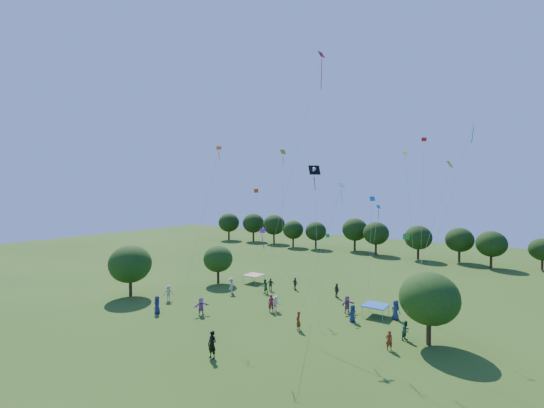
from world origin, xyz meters
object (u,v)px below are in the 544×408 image
(near_tree_north, at_px, (218,259))
(tent_blue, at_px, (376,305))
(tent_red_stripe, at_px, (254,275))
(man_in_black, at_px, (212,345))
(pirate_kite, at_px, (314,174))
(near_tree_west, at_px, (130,264))
(near_tree_east, at_px, (429,298))
(red_high_kite, at_px, (311,98))

(near_tree_north, distance_m, tent_blue, 21.49)
(tent_red_stripe, distance_m, tent_blue, 17.98)
(man_in_black, xyz_separation_m, pirate_kite, (2.58, 10.96, 12.79))
(man_in_black, bearing_deg, tent_blue, 65.16)
(tent_red_stripe, height_order, tent_blue, same)
(near_tree_west, bearing_deg, near_tree_north, 66.90)
(man_in_black, relative_size, pirate_kite, 0.15)
(near_tree_north, height_order, near_tree_east, near_tree_east)
(near_tree_west, distance_m, tent_red_stripe, 15.54)
(near_tree_west, xyz_separation_m, tent_blue, (25.70, 9.40, -2.73))
(man_in_black, relative_size, red_high_kite, 0.08)
(pirate_kite, bearing_deg, near_tree_west, -167.36)
(tent_blue, height_order, man_in_black, man_in_black)
(pirate_kite, bearing_deg, tent_red_stripe, 148.25)
(man_in_black, bearing_deg, tent_red_stripe, 118.30)
(near_tree_east, xyz_separation_m, man_in_black, (-12.60, -11.34, -2.72))
(near_tree_west, relative_size, pirate_kite, 0.45)
(red_high_kite, bearing_deg, near_tree_east, -13.13)
(tent_red_stripe, relative_size, man_in_black, 1.10)
(pirate_kite, distance_m, red_high_kite, 8.80)
(near_tree_north, distance_m, pirate_kite, 20.73)
(tent_red_stripe, bearing_deg, pirate_kite, -31.75)
(near_tree_west, height_order, pirate_kite, pirate_kite)
(near_tree_north, height_order, tent_blue, near_tree_north)
(near_tree_west, relative_size, near_tree_east, 1.02)
(near_tree_north, bearing_deg, tent_red_stripe, 37.17)
(near_tree_east, xyz_separation_m, red_high_kite, (-12.11, 2.82, 17.99))
(red_high_kite, bearing_deg, man_in_black, -91.97)
(tent_blue, relative_size, man_in_black, 1.10)
(near_tree_north, xyz_separation_m, near_tree_east, (27.03, -4.98, 0.49))
(tent_red_stripe, distance_m, pirate_kite, 20.15)
(near_tree_west, xyz_separation_m, pirate_kite, (21.35, 4.79, 10.02))
(near_tree_east, height_order, pirate_kite, pirate_kite)
(near_tree_east, distance_m, tent_blue, 7.56)
(near_tree_north, bearing_deg, red_high_kite, -8.22)
(near_tree_west, xyz_separation_m, man_in_black, (18.76, -6.17, -2.77))
(man_in_black, distance_m, red_high_kite, 25.10)
(tent_red_stripe, distance_m, man_in_black, 21.94)
(near_tree_east, bearing_deg, tent_blue, 143.25)
(near_tree_east, bearing_deg, tent_red_stripe, 161.42)
(tent_blue, xyz_separation_m, red_high_kite, (-6.45, -1.40, 20.68))
(near_tree_north, height_order, man_in_black, near_tree_north)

